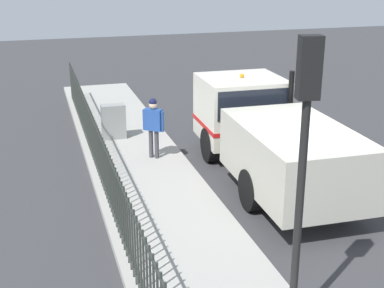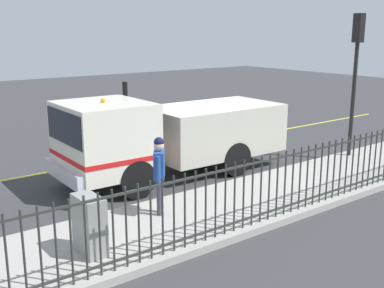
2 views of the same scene
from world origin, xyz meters
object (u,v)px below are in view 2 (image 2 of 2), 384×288
at_px(utility_cabinet, 90,225).
at_px(traffic_light_near, 356,57).
at_px(work_truck, 162,133).
at_px(traffic_cone, 202,142).
at_px(worker_standing, 159,168).

bearing_deg(utility_cabinet, traffic_light_near, 97.81).
distance_m(work_truck, traffic_light_near, 6.37).
relative_size(work_truck, traffic_light_near, 1.54).
bearing_deg(traffic_cone, worker_standing, -46.87).
distance_m(utility_cabinet, traffic_cone, 8.30).
height_order(work_truck, utility_cabinet, work_truck).
relative_size(utility_cabinet, traffic_cone, 1.91).
relative_size(worker_standing, traffic_light_near, 0.39).
relative_size(work_truck, utility_cabinet, 6.33).
distance_m(work_truck, worker_standing, 3.05).
distance_m(worker_standing, traffic_light_near, 7.77).
relative_size(worker_standing, traffic_cone, 3.05).
xyz_separation_m(traffic_light_near, utility_cabinet, (1.30, -9.49, -2.53)).
height_order(work_truck, traffic_light_near, traffic_light_near).
xyz_separation_m(work_truck, traffic_cone, (-1.77, 2.80, -1.00)).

